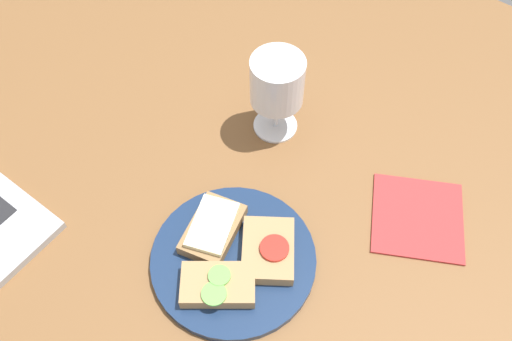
{
  "coord_description": "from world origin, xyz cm",
  "views": [
    {
      "loc": [
        -32.6,
        -30.82,
        78.33
      ],
      "look_at": [
        5.23,
        -2.08,
        8.0
      ],
      "focal_mm": 40.0,
      "sensor_mm": 36.0,
      "label": 1
    }
  ],
  "objects": [
    {
      "name": "sandwich_with_tomato",
      "position": [
        -3.13,
        -10.63,
        5.41
      ],
      "size": [
        12.1,
        11.5,
        2.62
      ],
      "color": "#A88456",
      "rests_on": "plate"
    },
    {
      "name": "sandwich_with_cheese",
      "position": [
        -5.27,
        -2.23,
        5.6
      ],
      "size": [
        11.47,
        8.81,
        2.82
      ],
      "color": "#937047",
      "rests_on": "plate"
    },
    {
      "name": "sandwich_with_cucumber",
      "position": [
        -11.47,
        -8.26,
        5.44
      ],
      "size": [
        10.91,
        11.7,
        2.6
      ],
      "color": "#A88456",
      "rests_on": "plate"
    },
    {
      "name": "wooden_table",
      "position": [
        0.0,
        0.0,
        1.5
      ],
      "size": [
        140.0,
        140.0,
        3.0
      ],
      "primitive_type": "cube",
      "color": "brown",
      "rests_on": "ground"
    },
    {
      "name": "wine_glass",
      "position": [
        17.07,
        2.86,
        13.27
      ],
      "size": [
        8.49,
        8.49,
        15.0
      ],
      "color": "white",
      "rests_on": "wooden_table"
    },
    {
      "name": "plate",
      "position": [
        -6.62,
        -7.02,
        3.64
      ],
      "size": [
        23.69,
        23.69,
        1.28
      ],
      "primitive_type": "cylinder",
      "color": "navy",
      "rests_on": "wooden_table"
    },
    {
      "name": "napkin",
      "position": [
        15.74,
        -24.72,
        3.2
      ],
      "size": [
        18.56,
        18.44,
        0.4
      ],
      "primitive_type": "cube",
      "rotation": [
        0.0,
        0.0,
        0.49
      ],
      "color": "#B23333",
      "rests_on": "wooden_table"
    }
  ]
}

